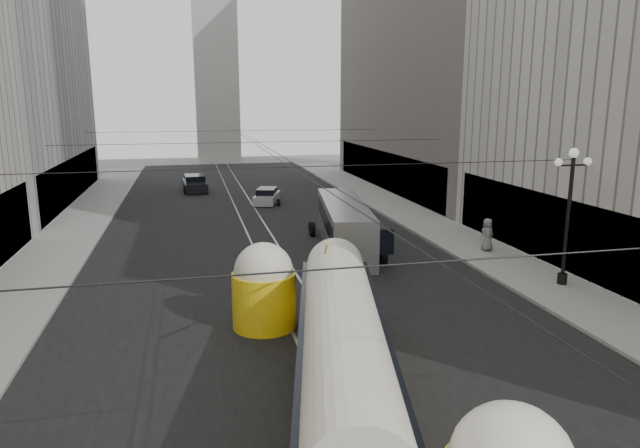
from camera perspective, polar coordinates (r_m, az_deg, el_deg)
road at (r=38.16m, az=-6.20°, el=-0.83°), size 20.00×85.00×0.02m
sidewalk_left at (r=42.04m, az=-23.26°, el=-0.45°), size 4.00×72.00×0.15m
sidewalk_right at (r=44.40m, az=8.80°, el=1.06°), size 4.00×72.00×0.15m
rail_left at (r=38.08m, az=-7.32°, el=-0.89°), size 0.12×85.00×0.04m
rail_right at (r=38.25m, az=-5.08°, el=-0.78°), size 0.12×85.00×0.04m
building_right_far at (r=58.27m, az=12.52°, el=19.61°), size 12.60×32.60×32.60m
distant_tower at (r=84.77m, az=-10.45°, el=16.40°), size 6.00×6.00×31.36m
lamppost_right_mid at (r=28.47m, az=23.62°, el=1.39°), size 1.86×0.44×6.37m
catenary at (r=36.29m, az=-6.04°, el=7.90°), size 25.00×72.00×0.23m
streetcar at (r=16.48m, az=2.28°, el=-12.70°), size 5.26×15.25×3.40m
city_bus at (r=33.42m, az=2.43°, el=0.03°), size 3.92×11.22×2.78m
sedan_white_far at (r=48.71m, az=-5.33°, el=2.76°), size 2.85×4.47×1.31m
sedan_dark_far at (r=56.33m, az=-12.41°, el=3.94°), size 2.38×5.11×1.58m
pedestrian_sidewalk_right at (r=33.98m, az=16.39°, el=-1.02°), size 1.02×0.75×1.88m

